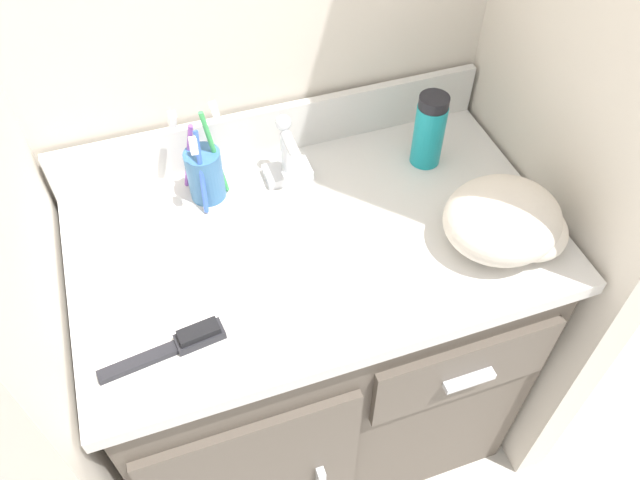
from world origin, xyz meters
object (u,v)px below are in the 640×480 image
Objects in this scene: toothbrush_cup at (205,172)px; shaving_cream_can at (429,131)px; hand_towel at (509,222)px; hairbrush at (180,344)px.

toothbrush_cup is 0.43m from shaving_cream_can.
hairbrush is at bearing -177.40° from hand_towel.
hand_towel is at bearing -31.66° from toothbrush_cup.
hand_towel is at bearing -4.73° from hairbrush.
hand_towel is (0.04, -0.24, -0.02)m from shaving_cream_can.
toothbrush_cup is 0.97× the size of hand_towel.
shaving_cream_can reaches higher than hand_towel.
hairbrush is (-0.11, -0.31, -0.05)m from toothbrush_cup.
hairbrush is at bearing -109.75° from toothbrush_cup.
toothbrush_cup is 1.34× the size of shaving_cream_can.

